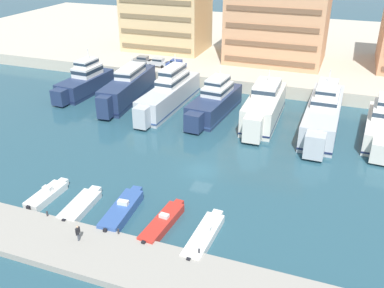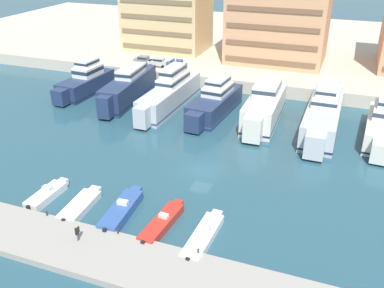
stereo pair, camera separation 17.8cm
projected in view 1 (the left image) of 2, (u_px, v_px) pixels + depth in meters
name	position (u px, v px, depth m)	size (l,w,h in m)	color
ground_plane	(201.00, 170.00, 54.12)	(400.00, 400.00, 0.00)	#285160
quay_promenade	(286.00, 46.00, 107.68)	(180.00, 70.00, 2.37)	beige
pier_dock	(134.00, 264.00, 38.50)	(120.00, 6.31, 0.69)	#9E998E
yacht_navy_far_left	(85.00, 82.00, 78.81)	(5.09, 15.65, 7.95)	navy
yacht_navy_left	(128.00, 87.00, 75.49)	(5.24, 20.02, 7.43)	navy
yacht_silver_mid_left	(169.00, 93.00, 72.38)	(4.52, 20.94, 8.55)	silver
yacht_navy_center_left	(214.00, 102.00, 69.77)	(5.68, 17.39, 7.68)	navy
yacht_ivory_center	(264.00, 107.00, 66.92)	(4.93, 18.06, 7.79)	silver
yacht_silver_center_right	(323.00, 113.00, 64.81)	(4.90, 22.99, 8.33)	silver
motorboat_white_far_left	(47.00, 195.00, 48.30)	(2.02, 6.49, 1.44)	white
motorboat_white_left	(81.00, 205.00, 46.56)	(2.47, 7.03, 0.85)	white
motorboat_blue_mid_left	(122.00, 210.00, 45.51)	(2.57, 8.38, 1.54)	#33569E
motorboat_red_center_left	(163.00, 223.00, 43.68)	(2.29, 8.02, 1.29)	red
motorboat_white_center	(204.00, 236.00, 41.87)	(2.17, 8.38, 1.36)	white
car_grey_far_left	(142.00, 60.00, 87.85)	(4.12, 1.96, 1.80)	slate
car_silver_left	(158.00, 62.00, 86.60)	(4.11, 1.93, 1.80)	#B7BCC1
car_blue_mid_left	(176.00, 64.00, 85.40)	(4.15, 2.02, 1.80)	#28428E
apartment_block_far_left	(166.00, 4.00, 95.73)	(18.42, 12.61, 22.02)	#E0BC84
apartment_block_left	(280.00, 3.00, 85.95)	(19.89, 14.90, 25.50)	tan
pedestrian_near_edge	(78.00, 232.00, 40.41)	(0.25, 0.66, 1.72)	#4C515B
bollard_west	(47.00, 213.00, 44.21)	(0.20, 0.20, 0.61)	#2D2D33
bollard_west_mid	(118.00, 231.00, 41.61)	(0.20, 0.20, 0.61)	#2D2D33
bollard_east_mid	(199.00, 251.00, 39.01)	(0.20, 0.20, 0.61)	#2D2D33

